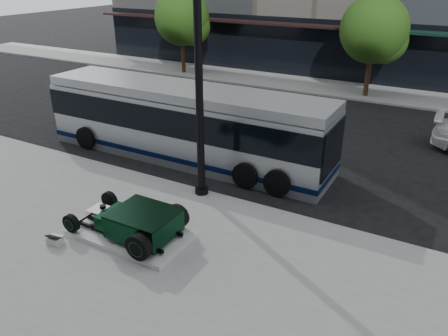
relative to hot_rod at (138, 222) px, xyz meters
The scene contains 8 objects.
ground 5.65m from the hot_rod, 78.34° to the left, with size 120.00×120.00×0.00m, color black.
sidewalk_far 19.53m from the hot_rod, 86.68° to the left, with size 70.00×4.00×0.12m, color gray.
street_trees 18.95m from the hot_rod, 83.00° to the left, with size 29.80×3.80×5.70m.
display_plinth 0.60m from the hot_rod, behind, with size 3.40×1.80×0.15m, color silver.
hot_rod is the anchor object (origin of this frame).
info_plaque 2.36m from the hot_rod, 145.71° to the right, with size 0.43×0.35×0.31m.
lamppost 4.54m from the hot_rod, 88.72° to the left, with size 0.45×0.45×8.14m.
transit_bus 6.30m from the hot_rod, 111.45° to the left, with size 12.12×2.88×2.92m.
Camera 1 is at (5.98, -13.38, 7.16)m, focal length 35.00 mm.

